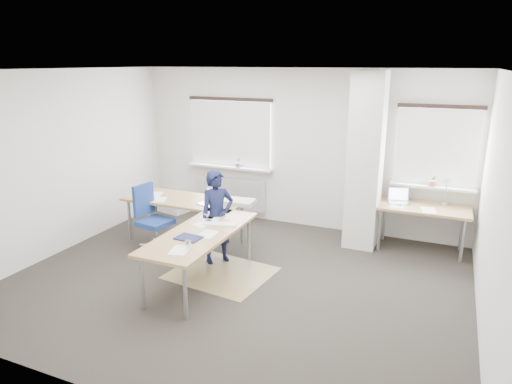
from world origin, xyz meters
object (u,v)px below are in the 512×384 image
at_px(desk_main, 195,216).
at_px(desk_side, 423,209).
at_px(task_chair, 154,232).
at_px(person, 217,217).

distance_m(desk_main, desk_side, 3.52).
height_order(desk_main, desk_side, desk_side).
height_order(desk_side, task_chair, desk_side).
relative_size(desk_side, person, 1.00).
bearing_deg(task_chair, desk_main, 4.54).
xyz_separation_m(desk_main, task_chair, (-0.81, 0.07, -0.40)).
bearing_deg(person, task_chair, 129.79).
bearing_deg(task_chair, person, 9.37).
xyz_separation_m(task_chair, person, (1.14, -0.00, 0.41)).
relative_size(desk_main, desk_side, 1.85).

